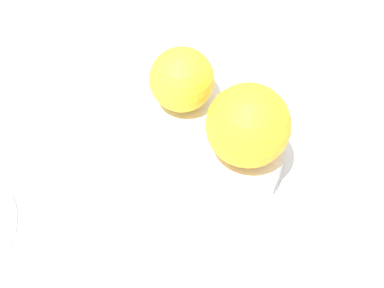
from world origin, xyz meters
The scene contains 4 objects.
ground_plane centered at (0.00, 0.00, -1.00)cm, with size 110.00×110.00×2.00cm, color silver.
fruit_bowl centered at (0.00, 0.00, 1.82)cm, with size 19.31×19.31×3.84cm.
orange_in_bowl_0 centered at (0.25, 4.67, 7.25)cm, with size 6.82×6.82×6.82cm, color yellow.
orange_in_bowl_1 centered at (4.61, -3.36, 7.89)cm, with size 8.10×8.10×8.10cm, color #F9A823.
Camera 1 is at (-7.30, -31.62, 42.99)cm, focal length 46.35 mm.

